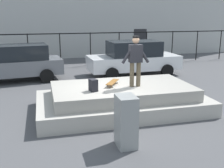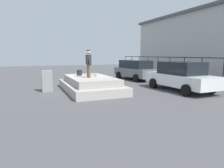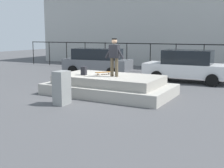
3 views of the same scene
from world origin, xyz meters
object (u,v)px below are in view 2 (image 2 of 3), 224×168
(backpack, at_px, (80,73))
(utility_box, at_px, (47,81))
(skateboarder, at_px, (89,62))
(car_grey_hatchback_near, at_px, (135,69))
(car_white_sedan_mid, at_px, (181,76))
(skateboard, at_px, (91,75))

(backpack, relative_size, utility_box, 0.29)
(utility_box, bearing_deg, skateboarder, 65.71)
(skateboarder, relative_size, car_grey_hatchback_near, 0.36)
(car_grey_hatchback_near, bearing_deg, car_white_sedan_mid, -0.93)
(skateboarder, xyz_separation_m, backpack, (-1.41, -0.21, -0.74))
(skateboarder, height_order, skateboard, skateboarder)
(backpack, relative_size, car_grey_hatchback_near, 0.08)
(backpack, height_order, car_white_sedan_mid, car_white_sedan_mid)
(skateboarder, bearing_deg, car_white_sedan_mid, 71.55)
(backpack, bearing_deg, skateboard, -68.99)
(skateboard, xyz_separation_m, utility_box, (-0.34, -2.60, -0.32))
(car_grey_hatchback_near, distance_m, utility_box, 8.29)
(skateboard, height_order, car_grey_hatchback_near, car_grey_hatchback_near)
(skateboard, distance_m, backpack, 0.91)
(car_white_sedan_mid, height_order, utility_box, car_white_sedan_mid)
(skateboard, bearing_deg, car_grey_hatchback_near, 124.23)
(skateboarder, relative_size, car_white_sedan_mid, 0.34)
(skateboarder, xyz_separation_m, utility_box, (-1.01, -2.29, -1.14))
(skateboard, distance_m, car_grey_hatchback_near, 6.14)
(skateboarder, height_order, backpack, skateboarder)
(backpack, height_order, car_grey_hatchback_near, car_grey_hatchback_near)
(skateboard, xyz_separation_m, backpack, (-0.74, -0.53, 0.08))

